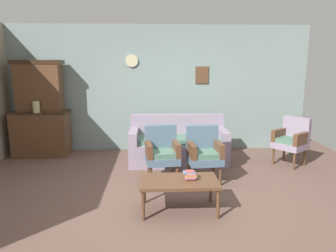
# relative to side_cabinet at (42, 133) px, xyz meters

# --- Properties ---
(ground_plane) EXTENTS (7.68, 7.68, 0.00)m
(ground_plane) POSITION_rel_side_cabinet_xyz_m (2.48, -2.25, -0.47)
(ground_plane) COLOR brown
(wall_back_with_decor) EXTENTS (6.40, 0.09, 2.70)m
(wall_back_with_decor) POSITION_rel_side_cabinet_xyz_m (2.48, 0.38, 0.89)
(wall_back_with_decor) COLOR gray
(wall_back_with_decor) RESTS_ON ground
(side_cabinet) EXTENTS (1.16, 0.55, 0.93)m
(side_cabinet) POSITION_rel_side_cabinet_xyz_m (0.00, 0.00, 0.00)
(side_cabinet) COLOR brown
(side_cabinet) RESTS_ON ground
(cabinet_upper_hutch) EXTENTS (0.99, 0.38, 1.03)m
(cabinet_upper_hutch) POSITION_rel_side_cabinet_xyz_m (0.00, 0.08, 0.98)
(cabinet_upper_hutch) COLOR brown
(cabinet_upper_hutch) RESTS_ON side_cabinet
(vase_on_cabinet) EXTENTS (0.14, 0.14, 0.23)m
(vase_on_cabinet) POSITION_rel_side_cabinet_xyz_m (0.00, -0.17, 0.58)
(vase_on_cabinet) COLOR tan
(vase_on_cabinet) RESTS_ON side_cabinet
(floral_couch) EXTENTS (1.86, 0.81, 0.90)m
(floral_couch) POSITION_rel_side_cabinet_xyz_m (2.80, -0.59, -0.14)
(floral_couch) COLOR gray
(floral_couch) RESTS_ON ground
(armchair_near_couch_end) EXTENTS (0.57, 0.55, 0.90)m
(armchair_near_couch_end) POSITION_rel_side_cabinet_xyz_m (2.47, -1.54, 0.03)
(armchair_near_couch_end) COLOR slate
(armchair_near_couch_end) RESTS_ON ground
(armchair_row_middle) EXTENTS (0.56, 0.53, 0.90)m
(armchair_row_middle) POSITION_rel_side_cabinet_xyz_m (3.14, -1.59, 0.03)
(armchair_row_middle) COLOR slate
(armchair_row_middle) RESTS_ON ground
(wingback_chair_by_fireplace) EXTENTS (0.70, 0.71, 0.90)m
(wingback_chair_by_fireplace) POSITION_rel_side_cabinet_xyz_m (4.93, -0.83, 0.03)
(wingback_chair_by_fireplace) COLOR gray
(wingback_chair_by_fireplace) RESTS_ON ground
(coffee_table) EXTENTS (1.00, 0.56, 0.42)m
(coffee_table) POSITION_rel_side_cabinet_xyz_m (2.66, -2.61, -0.09)
(coffee_table) COLOR brown
(coffee_table) RESTS_ON ground
(book_stack_on_table) EXTENTS (0.17, 0.12, 0.12)m
(book_stack_on_table) POSITION_rel_side_cabinet_xyz_m (2.80, -2.61, 0.01)
(book_stack_on_table) COLOR #C97551
(book_stack_on_table) RESTS_ON coffee_table
(floor_vase_by_wall) EXTENTS (0.23, 0.23, 0.58)m
(floor_vase_by_wall) POSITION_rel_side_cabinet_xyz_m (5.33, -0.10, -0.18)
(floor_vase_by_wall) COLOR slate
(floor_vase_by_wall) RESTS_ON ground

